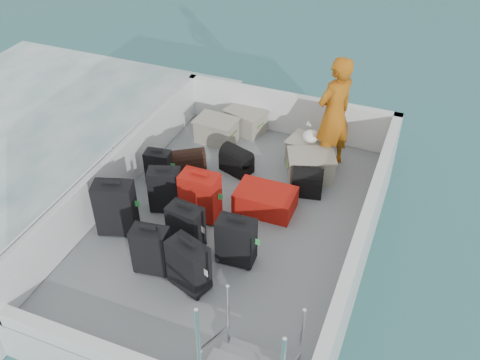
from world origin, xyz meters
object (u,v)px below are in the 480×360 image
object	(u,v)px
crate_2	(309,153)
passenger	(334,114)
suitcase_3	(151,250)
suitcase_5	(200,196)
suitcase_4	(186,228)
suitcase_1	(165,190)
suitcase_6	(189,266)
suitcase_7	(236,241)
suitcase_2	(159,167)
crate_3	(311,167)
crate_0	(216,131)
suitcase_0	(116,208)
crate_1	(246,121)
suitcase_8	(265,200)

from	to	relation	value
crate_2	passenger	distance (m)	0.76
suitcase_3	suitcase_5	world-z (taller)	suitcase_5
suitcase_4	passenger	xyz separation A→B (m)	(1.21, 2.42, 0.56)
suitcase_1	suitcase_4	xyz separation A→B (m)	(0.59, -0.57, -0.00)
suitcase_1	suitcase_6	size ratio (longest dim) A/B	0.99
suitcase_6	suitcase_7	world-z (taller)	suitcase_6
suitcase_2	suitcase_6	distance (m)	2.08
suitcase_6	crate_3	distance (m)	2.65
crate_0	passenger	size ratio (longest dim) A/B	0.35
suitcase_6	suitcase_3	bearing A→B (deg)	-167.68
crate_2	suitcase_0	bearing A→B (deg)	-128.05
suitcase_3	suitcase_7	size ratio (longest dim) A/B	1.01
suitcase_3	crate_1	distance (m)	3.36
suitcase_0	crate_1	bearing A→B (deg)	59.79
suitcase_5	crate_2	distance (m)	2.02
suitcase_2	crate_1	world-z (taller)	suitcase_2
suitcase_5	crate_2	bearing A→B (deg)	59.93
suitcase_7	suitcase_8	xyz separation A→B (m)	(0.00, 1.05, -0.16)
suitcase_4	crate_2	xyz separation A→B (m)	(0.92, 2.33, -0.13)
crate_0	suitcase_1	bearing A→B (deg)	-88.33
suitcase_2	suitcase_3	xyz separation A→B (m)	(0.77, -1.57, 0.06)
crate_1	suitcase_3	bearing A→B (deg)	-88.06
crate_2	passenger	xyz separation A→B (m)	(0.29, 0.09, 0.70)
suitcase_5	suitcase_1	bearing A→B (deg)	-177.12
crate_0	crate_3	size ratio (longest dim) A/B	0.96
suitcase_8	crate_0	size ratio (longest dim) A/B	1.29
crate_1	crate_2	world-z (taller)	crate_2
suitcase_8	passenger	world-z (taller)	passenger
suitcase_1	suitcase_2	size ratio (longest dim) A/B	1.22
crate_2	crate_3	xyz separation A→B (m)	(0.12, -0.36, 0.01)
suitcase_4	crate_0	world-z (taller)	suitcase_4
suitcase_2	suitcase_7	bearing A→B (deg)	-41.10
suitcase_1	suitcase_3	distance (m)	1.14
suitcase_2	suitcase_8	xyz separation A→B (m)	(1.64, -0.01, -0.11)
crate_1	passenger	distance (m)	1.73
suitcase_6	crate_1	world-z (taller)	suitcase_6
suitcase_7	crate_2	xyz separation A→B (m)	(0.25, 2.33, -0.14)
suitcase_2	suitcase_6	size ratio (longest dim) A/B	0.81
suitcase_6	crate_1	bearing A→B (deg)	119.70
passenger	suitcase_6	bearing A→B (deg)	17.03
suitcase_2	crate_3	distance (m)	2.21
suitcase_3	crate_3	distance (m)	2.78
crate_2	suitcase_2	bearing A→B (deg)	-146.12
crate_2	suitcase_7	bearing A→B (deg)	-96.20
suitcase_2	crate_2	bearing A→B (deg)	25.70
suitcase_3	suitcase_6	distance (m)	0.52
suitcase_0	suitcase_3	xyz separation A→B (m)	(0.75, -0.44, -0.06)
suitcase_2	suitcase_8	world-z (taller)	suitcase_2
crate_2	suitcase_5	bearing A→B (deg)	-119.97
suitcase_4	crate_1	xyz separation A→B (m)	(-0.32, 2.85, -0.14)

